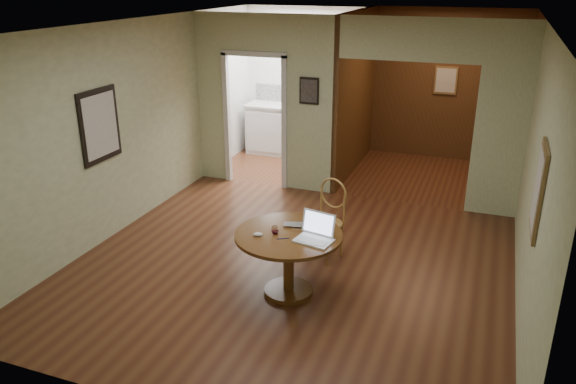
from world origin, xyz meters
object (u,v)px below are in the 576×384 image
at_px(chair, 328,214).
at_px(closed_laptop, 297,227).
at_px(dining_table, 289,249).
at_px(open_laptop, 316,233).

xyz_separation_m(chair, closed_laptop, (-0.11, -0.81, 0.17)).
bearing_deg(dining_table, open_laptop, -3.34).
relative_size(chair, closed_laptop, 3.27).
bearing_deg(closed_laptop, chair, 67.11).
height_order(dining_table, open_laptop, open_laptop).
relative_size(open_laptop, closed_laptop, 1.37).
xyz_separation_m(dining_table, chair, (0.14, 0.97, 0.02)).
relative_size(dining_table, closed_laptop, 3.77).
xyz_separation_m(open_laptop, closed_laptop, (-0.27, 0.18, -0.06)).
bearing_deg(open_laptop, chair, 110.53).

